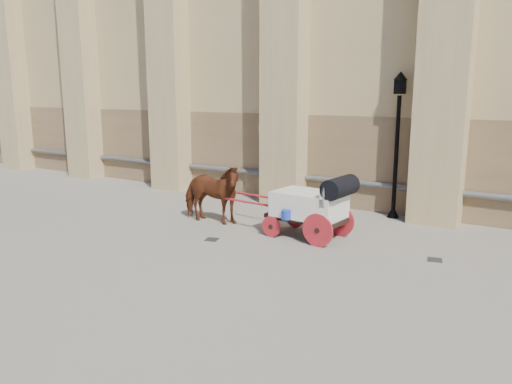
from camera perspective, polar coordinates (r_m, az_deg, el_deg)
The scene contains 6 objects.
ground at distance 13.67m, azimuth -0.46°, elevation -4.58°, with size 90.00×90.00×0.00m, color slate.
horse at distance 14.46m, azimuth -5.19°, elevation -0.16°, with size 0.95×2.08×1.75m, color brown.
carriage at distance 12.98m, azimuth 6.56°, elevation -1.35°, with size 3.96×1.44×1.70m.
street_lamp at distance 15.39m, azimuth 15.81°, elevation 5.60°, with size 0.41×0.41×4.33m.
drain_grate_near at distance 13.03m, azimuth -5.07°, elevation -5.42°, with size 0.32×0.32×0.01m, color black.
drain_grate_far at distance 12.18m, azimuth 19.77°, elevation -7.30°, with size 0.32×0.32×0.01m, color black.
Camera 1 is at (7.02, -11.10, 3.81)m, focal length 35.00 mm.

